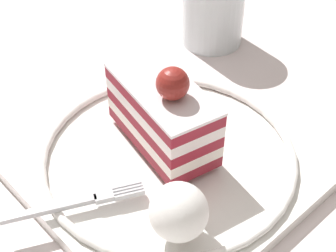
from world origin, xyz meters
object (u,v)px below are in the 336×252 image
(fork, at_px, (78,203))
(drink_glass_far, at_px, (213,8))
(dessert_plate, at_px, (168,159))
(whipped_cream_dollop, at_px, (179,212))
(cake_slice, at_px, (162,112))

(fork, height_order, drink_glass_far, drink_glass_far)
(dessert_plate, distance_m, whipped_cream_dollop, 0.10)
(dessert_plate, relative_size, cake_slice, 2.21)
(whipped_cream_dollop, relative_size, drink_glass_far, 0.46)
(dessert_plate, height_order, cake_slice, cake_slice)
(drink_glass_far, bearing_deg, dessert_plate, -51.56)
(cake_slice, xyz_separation_m, whipped_cream_dollop, (0.09, -0.05, -0.01))
(dessert_plate, bearing_deg, whipped_cream_dollop, -32.72)
(cake_slice, distance_m, fork, 0.11)
(cake_slice, relative_size, whipped_cream_dollop, 2.61)
(drink_glass_far, bearing_deg, fork, -61.82)
(drink_glass_far, bearing_deg, whipped_cream_dollop, -46.31)
(fork, bearing_deg, drink_glass_far, 118.18)
(cake_slice, xyz_separation_m, drink_glass_far, (-0.13, 0.17, -0.01))
(whipped_cream_dollop, distance_m, drink_glass_far, 0.32)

